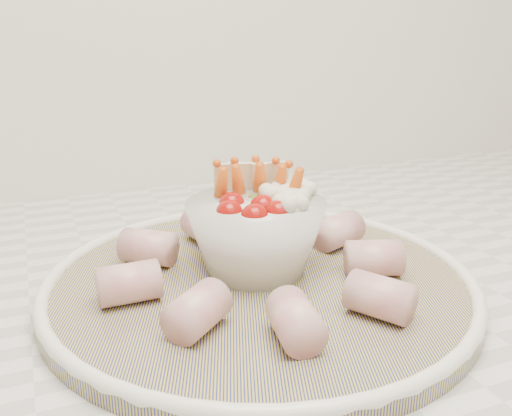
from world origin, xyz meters
name	(u,v)px	position (x,y,z in m)	size (l,w,h in m)	color
serving_platter	(260,282)	(-0.09, 1.38, 0.93)	(0.49, 0.49, 0.02)	navy
veggie_bowl	(258,231)	(-0.08, 1.39, 0.97)	(0.13, 0.13, 0.10)	silver
cured_meat_rolls	(260,261)	(-0.09, 1.38, 0.95)	(0.27, 0.27, 0.03)	#BD565E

